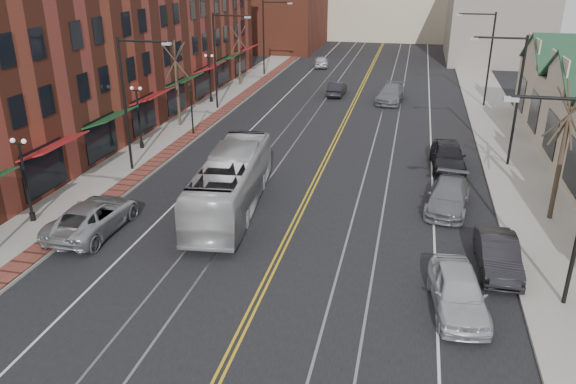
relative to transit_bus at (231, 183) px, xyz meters
The scene contains 29 objects.
ground 12.38m from the transit_bus, 73.03° to the right, with size 160.00×160.00×0.00m, color black.
sidewalk_left 11.87m from the transit_bus, 135.57° to the left, with size 4.00×120.00×0.15m, color gray.
sidewalk_right 17.69m from the transit_bus, 27.89° to the left, with size 4.00×120.00×0.15m, color gray.
building_left 22.04m from the transit_bus, 135.31° to the left, with size 10.00×50.00×11.00m, color brown.
backdrop_mid 73.40m from the transit_bus, 87.20° to the left, with size 22.00×14.00×9.00m, color #B9AC8E.
backdrop_right 56.54m from the transit_bus, 70.76° to the left, with size 12.00×16.00×11.00m, color slate.
streetlight_l_1 9.27m from the transit_bus, 150.34° to the left, with size 3.33×0.25×8.00m.
streetlight_l_2 21.86m from the transit_bus, 110.22° to the left, with size 3.33×0.25×8.00m.
streetlight_l_3 37.17m from the transit_bus, 101.63° to the left, with size 3.33×0.25×8.00m.
streetlight_r_0 16.11m from the transit_bus, 21.46° to the right, with size 3.33×0.25×8.00m.
streetlight_r_1 18.21m from the transit_bus, 35.01° to the left, with size 3.33×0.25×8.00m.
streetlight_r_2 30.26m from the transit_bus, 60.86° to the left, with size 3.33×0.25×8.00m.
lamppost_l_1 9.97m from the transit_bus, 157.84° to the right, with size 0.84×0.28×4.27m.
lamppost_l_2 12.38m from the transit_bus, 138.16° to the left, with size 0.84×0.28×4.27m.
lamppost_l_3 24.09m from the transit_bus, 112.50° to the left, with size 0.84×0.28×4.27m.
tree_left_near 16.92m from the transit_bus, 122.03° to the left, with size 1.78×1.37×6.48m.
tree_left_far 31.58m from the transit_bus, 106.42° to the left, with size 1.66×1.28×6.02m.
tree_right_mid 16.40m from the transit_bus, ahead, with size 1.90×1.46×6.93m.
manhole_far 8.60m from the transit_bus, 153.77° to the right, with size 0.60×0.60×0.02m, color #592D19.
traffic_signal 14.14m from the transit_bus, 119.80° to the left, with size 0.18×0.15×3.80m.
transit_bus is the anchor object (origin of this frame).
parked_suv 6.97m from the transit_bus, 145.49° to the right, with size 2.58×5.60×1.56m, color #9EA2A5.
parked_car_a 13.08m from the transit_bus, 31.90° to the right, with size 1.88×4.68×1.60m, color silver.
parked_car_b 13.38m from the transit_bus, 15.18° to the right, with size 1.54×4.41×1.45m, color black.
parked_car_c 11.41m from the transit_bus, 13.02° to the left, with size 2.03×4.98×1.45m, color slate.
parked_car_d 14.47m from the transit_bus, 38.61° to the left, with size 2.00×4.97×1.69m, color black.
distant_car_left 27.92m from the transit_bus, 86.70° to the left, with size 1.40×4.02×1.33m, color black.
distant_car_right 27.16m from the transit_bus, 75.42° to the left, with size 2.17×5.33×1.55m, color slate.
distant_car_far 42.89m from the transit_bus, 93.24° to the left, with size 1.65×4.10×1.40m, color silver.
Camera 1 is at (5.23, -13.97, 12.23)m, focal length 35.00 mm.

